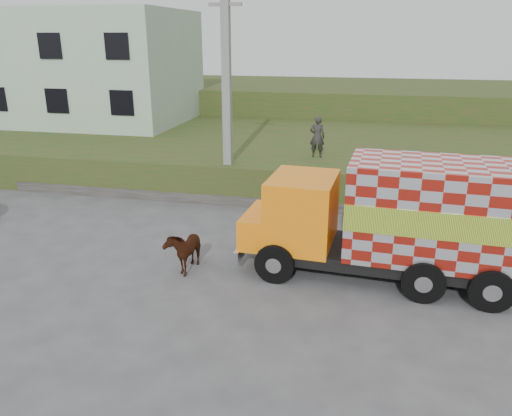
% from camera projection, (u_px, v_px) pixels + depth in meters
% --- Properties ---
extents(ground, '(120.00, 120.00, 0.00)m').
position_uv_depth(ground, '(220.00, 249.00, 15.22)').
color(ground, '#474749').
rests_on(ground, ground).
extents(embankment, '(40.00, 12.00, 1.50)m').
position_uv_depth(embankment, '(278.00, 153.00, 24.20)').
color(embankment, '#264B19').
rests_on(embankment, ground).
extents(embankment_far, '(40.00, 12.00, 3.00)m').
position_uv_depth(embankment_far, '(308.00, 106.00, 35.02)').
color(embankment_far, '#264B19').
rests_on(embankment_far, ground).
extents(retaining_strip, '(16.00, 0.50, 0.40)m').
position_uv_depth(retaining_strip, '(201.00, 197.00, 19.44)').
color(retaining_strip, '#595651').
rests_on(retaining_strip, ground).
extents(building, '(10.00, 8.00, 6.00)m').
position_uv_depth(building, '(96.00, 67.00, 27.98)').
color(building, '#ABC3A7').
rests_on(building, embankment).
extents(utility_pole, '(1.20, 0.30, 8.00)m').
position_uv_depth(utility_pole, '(227.00, 96.00, 18.33)').
color(utility_pole, gray).
rests_on(utility_pole, ground).
extents(cargo_truck, '(7.40, 2.92, 3.24)m').
position_uv_depth(cargo_truck, '(395.00, 219.00, 12.94)').
color(cargo_truck, black).
rests_on(cargo_truck, ground).
extents(cow, '(0.73, 1.47, 1.22)m').
position_uv_depth(cow, '(184.00, 249.00, 13.78)').
color(cow, '#36160D').
rests_on(cow, ground).
extents(pedestrian, '(0.62, 0.42, 1.66)m').
position_uv_depth(pedestrian, '(317.00, 137.00, 20.00)').
color(pedestrian, '#2A2725').
rests_on(pedestrian, embankment).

